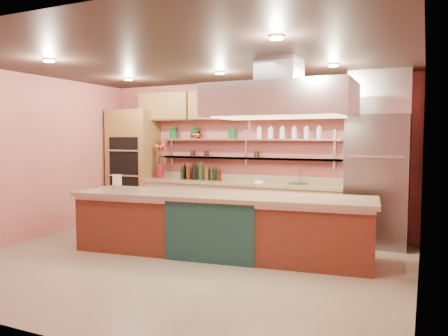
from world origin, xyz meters
The scene contains 21 objects.
floor centered at (0.00, 0.00, -0.01)m, with size 6.00×5.00×0.02m, color gray.
ceiling centered at (0.00, 0.00, 2.80)m, with size 6.00×5.00×0.02m, color black.
wall_back centered at (0.00, 2.50, 1.40)m, with size 6.00×0.04×2.80m, color #B25B54.
wall_front centered at (0.00, -2.50, 1.40)m, with size 6.00×0.04×2.80m, color #B25B54.
wall_left centered at (-3.00, 0.00, 1.40)m, with size 0.04×5.00×2.80m, color #B25B54.
wall_right centered at (3.00, 0.00, 1.40)m, with size 0.04×5.00×2.80m, color #B25B54.
oven_stack centered at (-2.45, 2.18, 1.15)m, with size 0.95×0.64×2.30m, color olive.
refrigerator centered at (2.35, 2.14, 1.05)m, with size 0.95×0.72×2.10m, color slate.
back_counter centered at (-0.05, 2.20, 0.47)m, with size 3.84×0.64×0.93m, color tan.
wall_shelf_lower centered at (-0.05, 2.37, 1.35)m, with size 3.60×0.26×0.03m, color silver.
wall_shelf_upper centered at (-0.05, 2.37, 1.70)m, with size 3.60×0.26×0.03m, color silver.
upper_cabinets centered at (0.00, 2.32, 2.35)m, with size 4.60×0.36×0.55m, color olive.
range_hood centered at (1.20, 0.55, 2.25)m, with size 2.00×1.00×0.45m, color silver.
ceiling_downlights centered at (0.00, 0.20, 2.77)m, with size 4.00×2.80×0.02m, color #FFE5A5.
island centered at (0.30, 0.55, 0.45)m, with size 4.35×0.95×0.91m, color maroon.
flower_vase centered at (-1.78, 2.15, 1.07)m, with size 0.16×0.16×0.28m, color maroon.
oil_bottle_cluster centered at (-0.84, 2.15, 1.08)m, with size 0.93×0.27×0.30m, color black.
kitchen_scale centered at (0.34, 2.15, 0.97)m, with size 0.15×0.11×0.08m, color white.
bar_faucet centered at (1.06, 2.25, 1.05)m, with size 0.03×0.03×0.24m, color silver.
copper_kettle centered at (-1.05, 2.37, 1.79)m, with size 0.19×0.19×0.15m, color #B54129.
green_canister centered at (-0.30, 2.37, 1.81)m, with size 0.15×0.15×0.18m, color #0F4720.
Camera 1 is at (3.04, -5.21, 1.74)m, focal length 35.00 mm.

